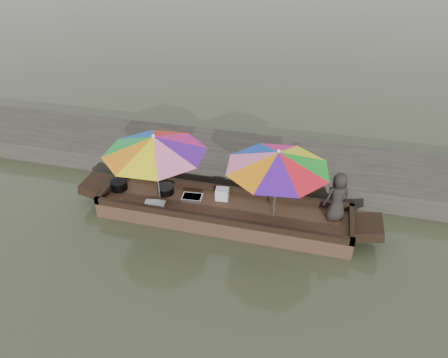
% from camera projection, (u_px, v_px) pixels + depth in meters
% --- Properties ---
extents(water, '(80.00, 80.00, 0.00)m').
position_uv_depth(water, '(223.00, 219.00, 8.77)').
color(water, '#3A432F').
rests_on(water, ground).
extents(dock, '(22.00, 2.20, 0.50)m').
position_uv_depth(dock, '(244.00, 160.00, 10.41)').
color(dock, '#2D2B26').
rests_on(dock, ground).
extents(boat_hull, '(5.44, 1.20, 0.35)m').
position_uv_depth(boat_hull, '(223.00, 213.00, 8.67)').
color(boat_hull, '#412E1D').
rests_on(boat_hull, water).
extents(cooking_pot, '(0.37, 0.37, 0.20)m').
position_uv_depth(cooking_pot, '(119.00, 185.00, 9.10)').
color(cooking_pot, black).
rests_on(cooking_pot, boat_hull).
extents(tray_crayfish, '(0.47, 0.35, 0.09)m').
position_uv_depth(tray_crayfish, '(192.00, 198.00, 8.77)').
color(tray_crayfish, silver).
rests_on(tray_crayfish, boat_hull).
extents(tray_scallop, '(0.49, 0.38, 0.06)m').
position_uv_depth(tray_scallop, '(155.00, 205.00, 8.59)').
color(tray_scallop, silver).
rests_on(tray_scallop, boat_hull).
extents(charcoal_grill, '(0.36, 0.36, 0.17)m').
position_uv_depth(charcoal_grill, '(166.00, 190.00, 8.96)').
color(charcoal_grill, black).
rests_on(charcoal_grill, boat_hull).
extents(supply_bag, '(0.30, 0.24, 0.26)m').
position_uv_depth(supply_bag, '(222.00, 194.00, 8.75)').
color(supply_bag, silver).
rests_on(supply_bag, boat_hull).
extents(vendor, '(0.64, 0.57, 1.09)m').
position_uv_depth(vendor, '(337.00, 197.00, 7.95)').
color(vendor, black).
rests_on(vendor, boat_hull).
extents(umbrella_bow, '(2.80, 2.80, 1.55)m').
position_uv_depth(umbrella_bow, '(157.00, 167.00, 8.45)').
color(umbrella_bow, '#5214A5').
rests_on(umbrella_bow, boat_hull).
extents(umbrella_stern, '(2.58, 2.58, 1.55)m').
position_uv_depth(umbrella_stern, '(276.00, 184.00, 7.93)').
color(umbrella_stern, '#14A521').
rests_on(umbrella_stern, boat_hull).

